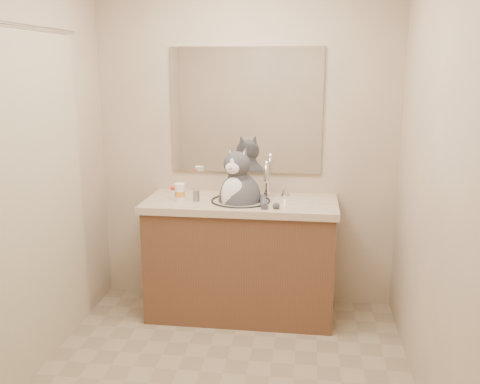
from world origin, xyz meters
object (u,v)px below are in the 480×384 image
(cat, at_px, (239,196))
(pill_bottle_orange, at_px, (180,192))
(pill_bottle_redcap, at_px, (174,193))
(grey_canister, at_px, (196,196))

(cat, relative_size, pill_bottle_orange, 4.92)
(pill_bottle_redcap, bearing_deg, cat, 3.29)
(pill_bottle_orange, bearing_deg, grey_canister, 2.34)
(pill_bottle_redcap, height_order, pill_bottle_orange, pill_bottle_orange)
(cat, relative_size, pill_bottle_redcap, 6.41)
(cat, xyz_separation_m, pill_bottle_redcap, (-0.46, -0.03, 0.01))
(cat, distance_m, grey_canister, 0.30)
(pill_bottle_redcap, relative_size, pill_bottle_orange, 0.77)
(cat, distance_m, pill_bottle_redcap, 0.46)
(pill_bottle_redcap, distance_m, grey_canister, 0.16)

